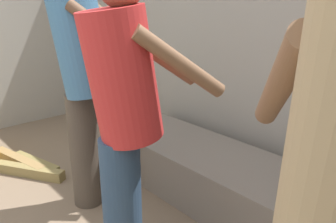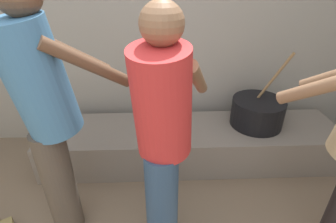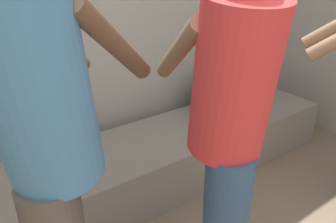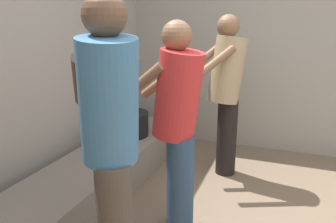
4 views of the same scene
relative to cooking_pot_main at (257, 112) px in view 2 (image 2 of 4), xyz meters
The scene contains 5 objects.
block_enclosure_rear 1.49m from the cooking_pot_main, 158.90° to the left, with size 4.96×0.20×2.33m, color #9E998E.
hearth_ledge 0.68m from the cooking_pot_main, behind, with size 2.69×0.60×0.35m, color slate.
cooking_pot_main is the anchor object (origin of this frame).
cook_in_blue_shirt 1.76m from the cooking_pot_main, 154.45° to the right, with size 0.73×0.66×1.65m.
cook_in_red_shirt 1.30m from the cooking_pot_main, 135.14° to the right, with size 0.50×0.71×1.53m.
Camera 2 is at (0.34, -0.27, 1.65)m, focal length 28.05 mm.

